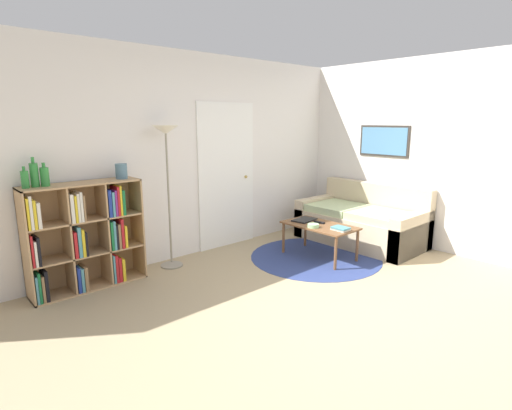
% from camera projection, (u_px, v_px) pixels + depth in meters
% --- Properties ---
extents(ground_plane, '(14.00, 14.00, 0.00)m').
position_uv_depth(ground_plane, '(380.00, 320.00, 3.58)').
color(ground_plane, tan).
extents(wall_back, '(7.69, 0.11, 2.60)m').
position_uv_depth(wall_back, '(204.00, 157.00, 5.30)').
color(wall_back, silver).
rests_on(wall_back, ground_plane).
extents(wall_right, '(0.08, 5.69, 2.60)m').
position_uv_depth(wall_right, '(391.00, 152.00, 5.84)').
color(wall_right, silver).
rests_on(wall_right, ground_plane).
extents(rug, '(1.69, 1.69, 0.01)m').
position_uv_depth(rug, '(315.00, 257.00, 5.23)').
color(rug, navy).
rests_on(rug, ground_plane).
extents(bookshelf, '(1.16, 0.34, 1.13)m').
position_uv_depth(bookshelf, '(84.00, 236.00, 4.18)').
color(bookshelf, tan).
rests_on(bookshelf, ground_plane).
extents(floor_lamp, '(0.31, 0.31, 1.70)m').
position_uv_depth(floor_lamp, '(166.00, 149.00, 4.63)').
color(floor_lamp, gray).
rests_on(floor_lamp, ground_plane).
extents(couch, '(0.93, 1.74, 0.84)m').
position_uv_depth(couch, '(363.00, 223.00, 5.85)').
color(couch, '#CCB793').
rests_on(couch, ground_plane).
extents(coffee_table, '(0.53, 0.94, 0.44)m').
position_uv_depth(coffee_table, '(320.00, 228.00, 5.16)').
color(coffee_table, brown).
rests_on(coffee_table, ground_plane).
extents(laptop, '(0.35, 0.26, 0.02)m').
position_uv_depth(laptop, '(304.00, 220.00, 5.36)').
color(laptop, black).
rests_on(laptop, coffee_table).
extents(bowl, '(0.15, 0.15, 0.04)m').
position_uv_depth(bowl, '(313.00, 226.00, 5.02)').
color(bowl, '#9ED193').
rests_on(bowl, coffee_table).
extents(book_stack_on_table, '(0.16, 0.20, 0.04)m').
position_uv_depth(book_stack_on_table, '(341.00, 229.00, 4.88)').
color(book_stack_on_table, silver).
rests_on(book_stack_on_table, coffee_table).
extents(remote, '(0.05, 0.15, 0.02)m').
position_uv_depth(remote, '(319.00, 222.00, 5.23)').
color(remote, black).
rests_on(remote, coffee_table).
extents(bottle_left, '(0.07, 0.07, 0.21)m').
position_uv_depth(bottle_left, '(25.00, 179.00, 3.73)').
color(bottle_left, '#2D8438').
rests_on(bottle_left, bookshelf).
extents(bottle_middle, '(0.08, 0.08, 0.29)m').
position_uv_depth(bottle_middle, '(34.00, 175.00, 3.80)').
color(bottle_middle, '#2D8438').
rests_on(bottle_middle, bookshelf).
extents(bottle_right, '(0.08, 0.08, 0.23)m').
position_uv_depth(bottle_right, '(45.00, 176.00, 3.85)').
color(bottle_right, '#2D8438').
rests_on(bottle_right, bookshelf).
extents(vase_on_shelf, '(0.13, 0.13, 0.17)m').
position_uv_depth(vase_on_shelf, '(121.00, 171.00, 4.34)').
color(vase_on_shelf, slate).
rests_on(vase_on_shelf, bookshelf).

